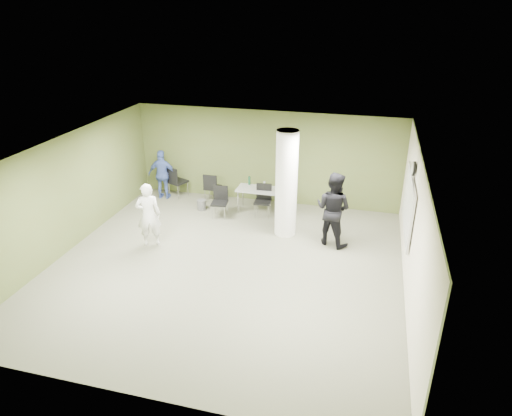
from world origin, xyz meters
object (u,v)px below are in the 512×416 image
(chair_back_left, at_px, (176,179))
(man_blue, at_px, (163,175))
(man_black, at_px, (333,209))
(folding_table, at_px, (262,191))
(woman_white, at_px, (149,215))

(chair_back_left, height_order, man_blue, man_blue)
(man_blue, bearing_deg, man_black, 157.05)
(folding_table, distance_m, man_black, 2.60)
(woman_white, distance_m, man_black, 4.57)
(folding_table, height_order, man_black, man_black)
(man_black, bearing_deg, chair_back_left, 2.62)
(folding_table, relative_size, woman_white, 0.90)
(folding_table, height_order, man_blue, man_blue)
(man_black, bearing_deg, woman_white, 37.89)
(chair_back_left, bearing_deg, man_black, -175.88)
(chair_back_left, relative_size, man_black, 0.53)
(woman_white, relative_size, man_blue, 1.07)
(man_black, relative_size, man_blue, 1.23)
(folding_table, relative_size, man_black, 0.78)
(woman_white, bearing_deg, man_black, 170.34)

